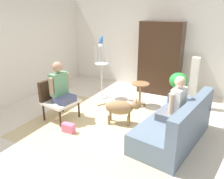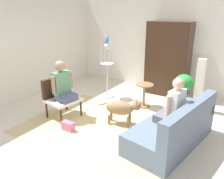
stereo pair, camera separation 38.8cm
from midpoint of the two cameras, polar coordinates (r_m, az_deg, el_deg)
The scene contains 16 objects.
ground_plane at distance 4.99m, azimuth 2.64°, elevation -8.41°, with size 6.80×6.80×0.00m, color beige.
back_wall at distance 7.04m, azimuth 14.38°, elevation 10.90°, with size 6.27×0.12×2.69m, color silver.
left_wall at distance 6.61m, azimuth -18.46°, elevation 9.97°, with size 0.12×6.06×2.69m, color silver.
area_rug at distance 4.83m, azimuth 0.11°, elevation -9.33°, with size 3.17×2.53×0.01m, color #C6B284.
couch at distance 4.34m, azimuth 17.96°, elevation -9.53°, with size 1.18×1.99×0.88m.
armchair at distance 5.21m, azimuth -11.07°, elevation -1.29°, with size 0.71×0.74×0.89m.
person_on_couch at distance 4.14m, azimuth 17.83°, elevation -4.06°, with size 0.49×0.51×0.87m.
person_on_armchair at distance 5.01m, azimuth -10.19°, elevation 1.30°, with size 0.47×0.55×0.87m.
round_end_table at distance 5.74m, azimuth 10.00°, elevation -1.04°, with size 0.45×0.45×0.59m.
dog at distance 4.79m, azimuth 4.77°, elevation -4.70°, with size 0.90×0.46×0.59m.
bird_cage_stand at distance 6.17m, azimuth 0.57°, elevation 4.62°, with size 0.38×0.38×1.49m.
parrot at distance 6.01m, azimuth 0.63°, elevation 12.41°, with size 0.17×0.10×0.20m.
potted_plant at distance 5.84m, azimuth 19.38°, elevation 0.43°, with size 0.45×0.45×0.86m.
column_lamp at distance 5.81m, azimuth 22.96°, elevation 0.88°, with size 0.20×0.20×1.27m.
armoire_cabinet at distance 6.62m, azimuth 15.58°, elevation 7.37°, with size 1.17×0.56×2.04m, color #382316.
handbag at distance 4.71m, azimuth -8.71°, elevation -9.15°, with size 0.26×0.13×0.19m, color #D8668C.
Camera 2 is at (2.33, -3.74, 2.34)m, focal length 36.26 mm.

